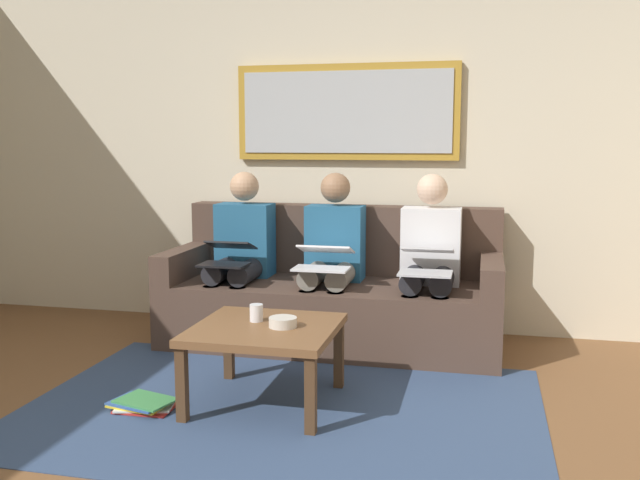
% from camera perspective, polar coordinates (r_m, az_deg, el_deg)
% --- Properties ---
extents(wall_rear, '(6.00, 0.12, 2.60)m').
position_cam_1_polar(wall_rear, '(5.13, 2.32, 7.48)').
color(wall_rear, beige).
rests_on(wall_rear, ground_plane).
extents(area_rug, '(2.60, 1.80, 0.01)m').
position_cam_1_polar(area_rug, '(3.68, -3.11, -13.43)').
color(area_rug, '#33476B').
rests_on(area_rug, ground_plane).
extents(couch, '(2.20, 0.90, 0.90)m').
position_cam_1_polar(couch, '(4.77, 1.15, -4.53)').
color(couch, '#4C382D').
rests_on(couch, ground_plane).
extents(framed_mirror, '(1.59, 0.05, 0.67)m').
position_cam_1_polar(framed_mirror, '(5.04, 2.13, 10.32)').
color(framed_mirror, '#B7892D').
extents(coffee_table, '(0.72, 0.72, 0.42)m').
position_cam_1_polar(coffee_table, '(3.64, -4.47, -7.72)').
color(coffee_table, brown).
rests_on(coffee_table, ground_plane).
extents(cup, '(0.07, 0.07, 0.09)m').
position_cam_1_polar(cup, '(3.71, -5.18, -5.90)').
color(cup, silver).
rests_on(cup, coffee_table).
extents(bowl, '(0.14, 0.14, 0.05)m').
position_cam_1_polar(bowl, '(3.59, -3.03, -6.66)').
color(bowl, beige).
rests_on(bowl, coffee_table).
extents(person_left, '(0.38, 0.58, 1.14)m').
position_cam_1_polar(person_left, '(4.56, 8.87, -1.42)').
color(person_left, silver).
rests_on(person_left, couch).
extents(laptop_silver, '(0.32, 0.37, 0.16)m').
position_cam_1_polar(laptop_silver, '(4.32, 8.63, -1.62)').
color(laptop_silver, silver).
extents(person_middle, '(0.38, 0.58, 1.14)m').
position_cam_1_polar(person_middle, '(4.65, 0.98, -1.13)').
color(person_middle, '#235B84').
rests_on(person_middle, couch).
extents(laptop_white, '(0.34, 0.33, 0.14)m').
position_cam_1_polar(laptop_white, '(4.41, 0.31, -1.44)').
color(laptop_white, white).
extents(person_right, '(0.38, 0.58, 1.14)m').
position_cam_1_polar(person_right, '(4.82, -6.47, -0.85)').
color(person_right, '#235B84').
rests_on(person_right, couch).
extents(laptop_black, '(0.30, 0.35, 0.15)m').
position_cam_1_polar(laptop_black, '(4.60, -7.48, -1.09)').
color(laptop_black, black).
extents(magazine_stack, '(0.35, 0.28, 0.05)m').
position_cam_1_polar(magazine_stack, '(3.77, -14.13, -12.74)').
color(magazine_stack, red).
rests_on(magazine_stack, ground_plane).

